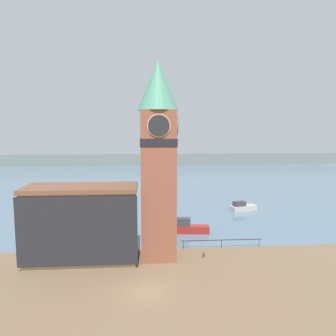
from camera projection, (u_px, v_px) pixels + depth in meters
ground_plane at (146, 292)px, 31.00m from camera, size 160.00×160.00×0.00m
water at (144, 179)px, 101.53m from camera, size 160.00×120.00×0.00m
far_shoreline at (144, 159)px, 140.85m from camera, size 180.00×3.00×5.00m
pier_railing at (222, 241)px, 42.48m from camera, size 10.59×0.08×1.09m
clock_tower at (158, 156)px, 38.17m from camera, size 4.66×4.66×23.09m
pier_building at (82, 224)px, 38.00m from camera, size 12.97×5.80×8.88m
boat_near at (187, 227)px, 48.74m from camera, size 6.19×2.15×2.27m
boat_far at (242, 207)px, 62.21m from camera, size 5.38×3.25×1.81m
mooring_bollard_near at (204, 254)px, 39.43m from camera, size 0.30×0.30×0.70m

